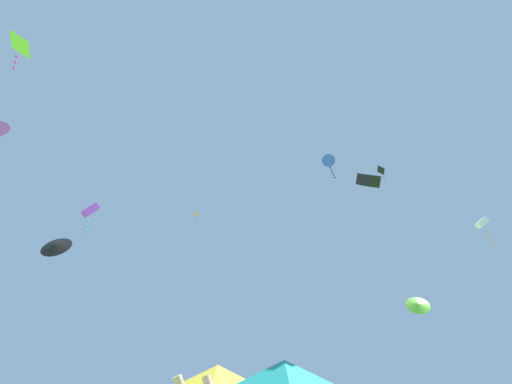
{
  "coord_description": "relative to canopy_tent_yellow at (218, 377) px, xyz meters",
  "views": [
    {
      "loc": [
        0.35,
        -6.38,
        1.47
      ],
      "look_at": [
        0.3,
        13.68,
        13.26
      ],
      "focal_mm": 26.89,
      "sensor_mm": 36.0,
      "label": 1
    }
  ],
  "objects": [
    {
      "name": "kite_black_diamond",
      "position": [
        15.62,
        14.86,
        21.69
      ],
      "size": [
        1.02,
        1.01,
        1.88
      ],
      "color": "black"
    },
    {
      "name": "kite_white_box",
      "position": [
        19.29,
        6.45,
        11.22
      ],
      "size": [
        1.19,
        0.75,
        2.48
      ],
      "color": "white"
    },
    {
      "name": "canopy_tent_teal",
      "position": [
        2.7,
        -7.68,
        -0.58
      ],
      "size": [
        2.76,
        2.76,
        2.95
      ],
      "color": "#9E9EA3",
      "rests_on": "ground"
    },
    {
      "name": "kite_purple_box",
      "position": [
        -9.71,
        3.48,
        10.76
      ],
      "size": [
        1.13,
        1.0,
        2.68
      ],
      "color": "purple"
    },
    {
      "name": "canopy_tent_yellow",
      "position": [
        0.0,
        0.0,
        0.0
      ],
      "size": [
        3.39,
        3.39,
        3.63
      ],
      "color": "#9E9EA3",
      "rests_on": "ground"
    },
    {
      "name": "kite_lime_diamond",
      "position": [
        -11.61,
        -5.56,
        16.69
      ],
      "size": [
        1.27,
        1.47,
        2.46
      ],
      "color": "#75D138"
    },
    {
      "name": "kite_blue_delta",
      "position": [
        9.98,
        14.93,
        23.05
      ],
      "size": [
        1.82,
        1.68,
        2.99
      ],
      "color": "blue"
    },
    {
      "name": "kite_orange_diamond",
      "position": [
        -3.44,
        10.4,
        14.0
      ],
      "size": [
        0.59,
        0.56,
        1.27
      ],
      "color": "orange"
    },
    {
      "name": "kite_lime_delta",
      "position": [
        12.09,
        4.27,
        4.51
      ],
      "size": [
        1.6,
        1.13,
        1.35
      ],
      "color": "#75D138"
    },
    {
      "name": "kite_black_box",
      "position": [
        6.82,
        -5.81,
        7.44
      ],
      "size": [
        0.78,
        1.41,
        1.16
      ],
      "color": "black"
    },
    {
      "name": "kite_black_delta",
      "position": [
        -7.12,
        -4.19,
        5.0
      ],
      "size": [
        1.36,
        0.85,
        1.23
      ],
      "color": "black"
    }
  ]
}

